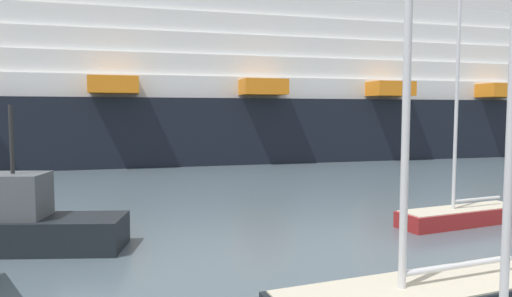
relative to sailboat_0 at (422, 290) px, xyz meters
The scene contains 4 objects.
sailboat_0 is the anchor object (origin of this frame).
sailboat_1 9.89m from the sailboat_0, 43.50° to the left, with size 5.93×1.95×9.66m.
fishing_boat_1 12.77m from the sailboat_0, 138.76° to the left, with size 6.88×3.77×4.92m.
cruise_ship 38.79m from the sailboat_0, 89.34° to the left, with size 107.56×20.79×20.86m.
Camera 1 is at (-6.89, -4.60, 4.67)m, focal length 33.01 mm.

